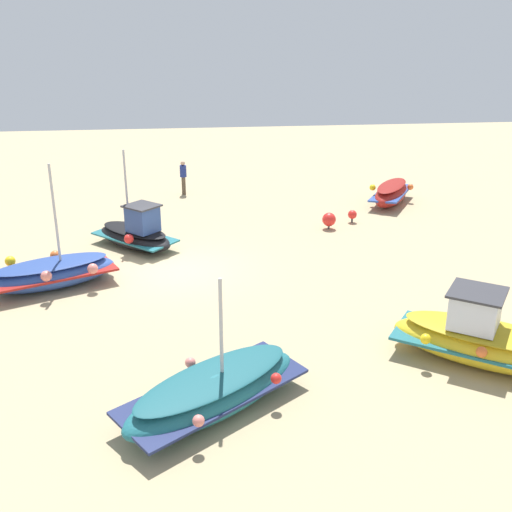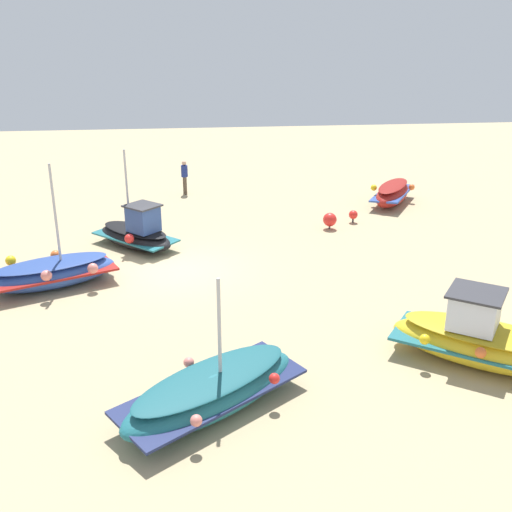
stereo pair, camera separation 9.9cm
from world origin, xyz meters
The scene contains 9 objects.
ground_plane centered at (0.00, 0.00, 0.00)m, with size 59.62×59.62×0.00m, color tan.
fishing_boat_0 centered at (-8.18, -0.87, 0.47)m, with size 3.90×4.57×3.10m.
fishing_boat_1 centered at (-0.93, 3.90, 0.47)m, with size 3.16×4.36×3.98m.
fishing_boat_2 centered at (-6.99, -7.61, 0.62)m, with size 4.03×4.73×3.62m.
fishing_boat_3 centered at (2.43, 1.48, 0.55)m, with size 3.42×3.48×3.67m.
fishing_boat_4 centered at (7.04, -9.87, 0.52)m, with size 3.76×3.00×1.02m.
person_walking centered at (9.84, -0.34, 0.95)m, with size 0.32×0.32×1.65m.
mooring_buoy_0 centered at (4.46, -7.35, 0.34)m, with size 0.37×0.37×0.54m.
mooring_buoy_1 centered at (3.75, -6.18, 0.40)m, with size 0.56×0.56×0.68m.
Camera 1 is at (-19.53, -0.45, 7.94)m, focal length 43.01 mm.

